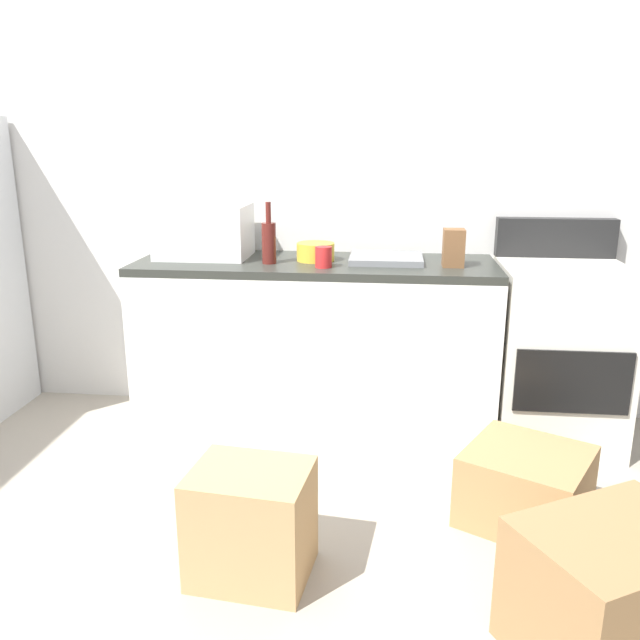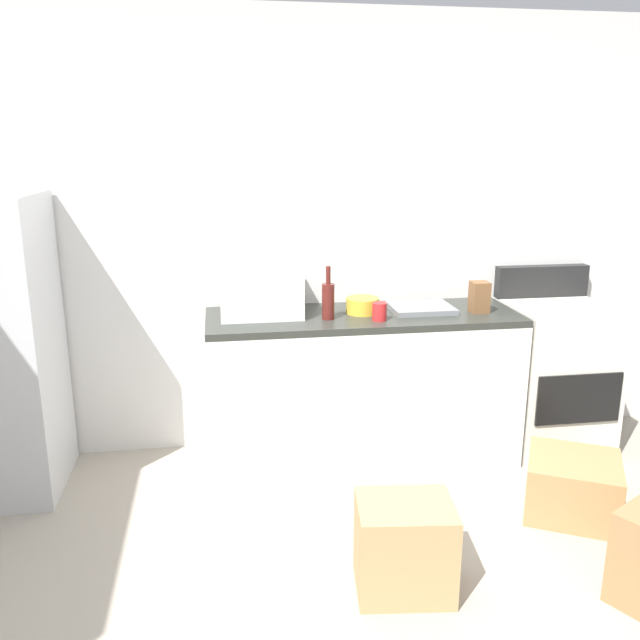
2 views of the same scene
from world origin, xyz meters
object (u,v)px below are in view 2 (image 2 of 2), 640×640
at_px(coffee_mug, 379,312).
at_px(stove_oven, 553,374).
at_px(microwave, 261,292).
at_px(mixing_bowl, 362,305).
at_px(knife_block, 479,297).
at_px(cardboard_box_small, 573,486).
at_px(cardboard_box_medium, 404,547).
at_px(wine_bottle, 328,300).

bearing_deg(coffee_mug, stove_oven, 7.78).
height_order(microwave, mixing_bowl, microwave).
height_order(knife_block, cardboard_box_small, knife_block).
distance_m(knife_block, cardboard_box_medium, 1.61).
relative_size(wine_bottle, coffee_mug, 3.00).
bearing_deg(cardboard_box_small, knife_block, 110.15).
distance_m(mixing_bowl, cardboard_box_small, 1.47).
relative_size(microwave, mixing_bowl, 2.42).
bearing_deg(cardboard_box_medium, mixing_bowl, 86.26).
distance_m(coffee_mug, mixing_bowl, 0.18).
xyz_separation_m(microwave, cardboard_box_medium, (0.50, -1.30, -0.83)).
xyz_separation_m(wine_bottle, cardboard_box_small, (1.16, -0.71, -0.86)).
xyz_separation_m(stove_oven, microwave, (-1.80, 0.06, 0.57)).
xyz_separation_m(coffee_mug, knife_block, (0.62, 0.09, 0.04)).
distance_m(coffee_mug, cardboard_box_small, 1.35).
bearing_deg(microwave, cardboard_box_medium, -68.99).
distance_m(stove_oven, mixing_bowl, 1.31).
distance_m(microwave, mixing_bowl, 0.59).
bearing_deg(coffee_mug, knife_block, 8.31).
bearing_deg(stove_oven, knife_block, -172.81).
relative_size(coffee_mug, cardboard_box_small, 0.22).
bearing_deg(coffee_mug, wine_bottle, 164.98).
distance_m(coffee_mug, cardboard_box_medium, 1.33).
distance_m(wine_bottle, cardboard_box_medium, 1.42).
distance_m(stove_oven, wine_bottle, 1.54).
height_order(mixing_bowl, cardboard_box_small, mixing_bowl).
height_order(stove_oven, coffee_mug, stove_oven).
bearing_deg(cardboard_box_small, microwave, 150.76).
height_order(knife_block, mixing_bowl, knife_block).
bearing_deg(knife_block, stove_oven, 7.19).
relative_size(microwave, coffee_mug, 4.60).
distance_m(cardboard_box_medium, cardboard_box_small, 1.12).
xyz_separation_m(mixing_bowl, cardboard_box_medium, (-0.08, -1.26, -0.74)).
distance_m(stove_oven, cardboard_box_small, 0.90).
bearing_deg(mixing_bowl, stove_oven, -0.68).
xyz_separation_m(stove_oven, cardboard_box_small, (-0.28, -0.80, -0.32)).
bearing_deg(microwave, cardboard_box_small, -29.24).
height_order(coffee_mug, knife_block, knife_block).
xyz_separation_m(cardboard_box_medium, cardboard_box_small, (1.02, 0.45, -0.05)).
bearing_deg(mixing_bowl, wine_bottle, -155.58).
height_order(wine_bottle, cardboard_box_small, wine_bottle).
xyz_separation_m(wine_bottle, cardboard_box_medium, (0.14, -1.16, -0.81)).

